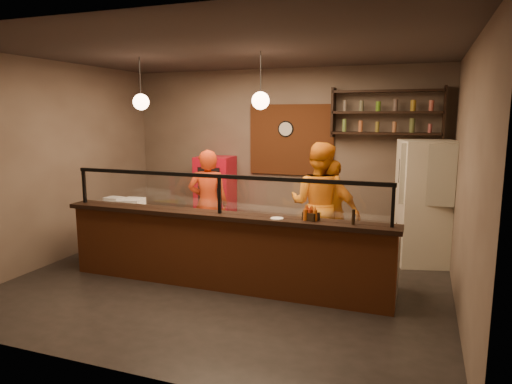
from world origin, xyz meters
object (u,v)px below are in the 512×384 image
at_px(red_cooler, 216,197).
at_px(pizza_dough, 311,223).
at_px(cook_mid, 319,204).
at_px(fridge, 426,203).
at_px(cook_left, 208,204).
at_px(pepper_mill, 353,217).
at_px(wall_clock, 286,129).
at_px(condiment_caddy, 311,216).
at_px(cook_right, 332,213).

height_order(red_cooler, pizza_dough, red_cooler).
xyz_separation_m(cook_mid, fridge, (1.58, 0.65, 0.01)).
xyz_separation_m(cook_left, pizza_dough, (1.92, -0.76, 0.00)).
bearing_deg(red_cooler, pepper_mill, -43.85).
distance_m(wall_clock, cook_left, 2.11).
distance_m(fridge, pizza_dough, 2.20).
distance_m(pizza_dough, pepper_mill, 0.87).
distance_m(fridge, condiment_caddy, 2.51).
xyz_separation_m(cook_mid, condiment_caddy, (0.22, -1.45, 0.14)).
distance_m(cook_left, pepper_mill, 2.88).
xyz_separation_m(cook_left, fridge, (3.39, 0.87, 0.08)).
relative_size(cook_right, pizza_dough, 3.49).
bearing_deg(wall_clock, red_cooler, -166.71).
relative_size(fridge, pizza_dough, 4.11).
height_order(cook_left, condiment_caddy, cook_left).
relative_size(fridge, red_cooler, 1.25).
bearing_deg(condiment_caddy, wall_clock, 112.67).
distance_m(cook_right, pepper_mill, 1.68).
bearing_deg(cook_mid, fridge, -150.90).
height_order(wall_clock, red_cooler, wall_clock).
bearing_deg(condiment_caddy, cook_left, 148.79).
height_order(fridge, condiment_caddy, fridge).
distance_m(wall_clock, red_cooler, 1.88).
distance_m(condiment_caddy, pepper_mill, 0.54).
bearing_deg(cook_right, condiment_caddy, 113.04).
bearing_deg(cook_mid, cook_right, -159.50).
bearing_deg(cook_right, cook_left, 30.43).
bearing_deg(cook_mid, pepper_mill, 123.00).
xyz_separation_m(cook_right, pepper_mill, (0.54, -1.56, 0.32)).
relative_size(cook_left, pepper_mill, 9.76).
bearing_deg(wall_clock, cook_right, -47.26).
bearing_deg(cook_right, wall_clock, -24.50).
bearing_deg(cook_left, pepper_mill, 136.15).
bearing_deg(pizza_dough, fridge, 47.83).
bearing_deg(pizza_dough, pepper_mill, -39.67).
relative_size(red_cooler, condiment_caddy, 8.71).
relative_size(pizza_dough, pepper_mill, 2.60).
distance_m(cook_mid, pizza_dough, 0.98).
xyz_separation_m(red_cooler, pizza_dough, (2.34, -1.94, 0.12)).
bearing_deg(cook_left, red_cooler, -87.52).
height_order(cook_mid, cook_right, cook_mid).
relative_size(wall_clock, fridge, 0.15).
bearing_deg(pepper_mill, condiment_caddy, 173.37).
relative_size(cook_left, pizza_dough, 3.76).
height_order(fridge, pepper_mill, fridge).
relative_size(condiment_caddy, pepper_mill, 0.98).
xyz_separation_m(cook_right, condiment_caddy, (0.01, -1.50, 0.27)).
bearing_deg(cook_right, pizza_dough, 106.93).
bearing_deg(cook_left, pizza_dough, 141.37).
relative_size(cook_left, condiment_caddy, 9.99).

